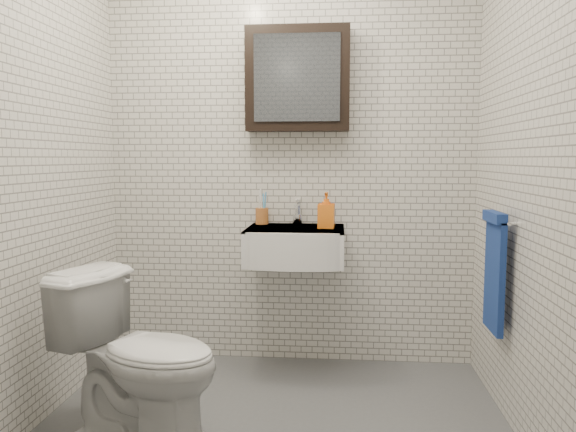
{
  "coord_description": "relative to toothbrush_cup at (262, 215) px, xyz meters",
  "views": [
    {
      "loc": [
        0.29,
        -2.38,
        1.24
      ],
      "look_at": [
        0.04,
        0.45,
        0.95
      ],
      "focal_mm": 35.0,
      "sensor_mm": 36.0,
      "label": 1
    }
  ],
  "objects": [
    {
      "name": "washbasin",
      "position": [
        0.21,
        -0.21,
        -0.15
      ],
      "size": [
        0.55,
        0.5,
        0.2
      ],
      "color": "white",
      "rests_on": "room_shell"
    },
    {
      "name": "mirror_cabinet",
      "position": [
        0.21,
        -0.01,
        0.8
      ],
      "size": [
        0.6,
        0.15,
        0.6
      ],
      "color": "black",
      "rests_on": "room_shell"
    },
    {
      "name": "toilet",
      "position": [
        -0.4,
        -1.0,
        -0.53
      ],
      "size": [
        0.83,
        0.63,
        0.75
      ],
      "primitive_type": "imported",
      "rotation": [
        0.0,
        0.0,
        1.24
      ],
      "color": "white",
      "rests_on": "ground"
    },
    {
      "name": "towel_rail",
      "position": [
        1.21,
        -0.59,
        -0.18
      ],
      "size": [
        0.09,
        0.3,
        0.58
      ],
      "color": "silver",
      "rests_on": "room_shell"
    },
    {
      "name": "toothbrush_cup",
      "position": [
        0.0,
        0.0,
        0.0
      ],
      "size": [
        0.1,
        0.1,
        0.21
      ],
      "rotation": [
        0.0,
        0.0,
        -0.32
      ],
      "color": "#AB602A",
      "rests_on": "washbasin"
    },
    {
      "name": "room_shell",
      "position": [
        0.16,
        -0.94,
        0.56
      ],
      "size": [
        2.22,
        2.02,
        2.51
      ],
      "color": "silver",
      "rests_on": "ground"
    },
    {
      "name": "soap_bottle",
      "position": [
        0.39,
        -0.17,
        0.05
      ],
      "size": [
        0.1,
        0.1,
        0.2
      ],
      "primitive_type": "imported",
      "rotation": [
        0.0,
        0.0,
        -0.06
      ],
      "color": "orange",
      "rests_on": "washbasin"
    },
    {
      "name": "faucet",
      "position": [
        0.21,
        -0.01,
        0.01
      ],
      "size": [
        0.06,
        0.2,
        0.15
      ],
      "color": "silver",
      "rests_on": "washbasin"
    }
  ]
}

